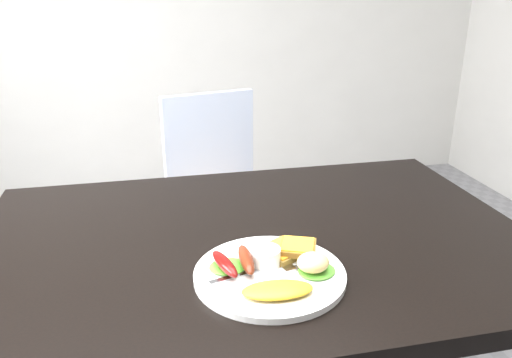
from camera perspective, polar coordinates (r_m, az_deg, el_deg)
name	(u,v)px	position (r m, az deg, el deg)	size (l,w,h in m)	color
dining_table	(256,243)	(1.11, -0.03, -7.37)	(1.20, 0.80, 0.04)	black
dining_chair	(217,216)	(1.89, -4.50, -4.20)	(0.36, 0.36, 0.04)	tan
person	(128,197)	(1.52, -14.46, -2.02)	(0.49, 0.33, 1.36)	navy
plate	(270,275)	(0.95, 1.57, -10.87)	(0.28, 0.28, 0.01)	white
lettuce_left	(228,266)	(0.95, -3.23, -9.93)	(0.07, 0.06, 0.01)	#389519
lettuce_right	(317,271)	(0.95, 6.95, -10.36)	(0.07, 0.06, 0.01)	#529C34
omelette	(277,290)	(0.88, 2.47, -12.54)	(0.13, 0.06, 0.02)	orange
sausage_a	(225,264)	(0.93, -3.59, -9.65)	(0.02, 0.10, 0.02)	#5D0808
sausage_b	(246,259)	(0.94, -1.14, -9.18)	(0.03, 0.10, 0.03)	maroon
ramekin	(266,257)	(0.96, 1.10, -8.86)	(0.06, 0.06, 0.03)	white
toast_a	(282,252)	(1.00, 2.98, -8.29)	(0.08, 0.08, 0.01)	olive
toast_b	(298,247)	(0.99, 4.80, -7.80)	(0.07, 0.07, 0.01)	#93571D
potato_salad	(313,262)	(0.93, 6.54, -9.44)	(0.06, 0.06, 0.03)	#EFF0B0
fork	(245,273)	(0.94, -1.22, -10.73)	(0.14, 0.01, 0.00)	#ADAFB7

